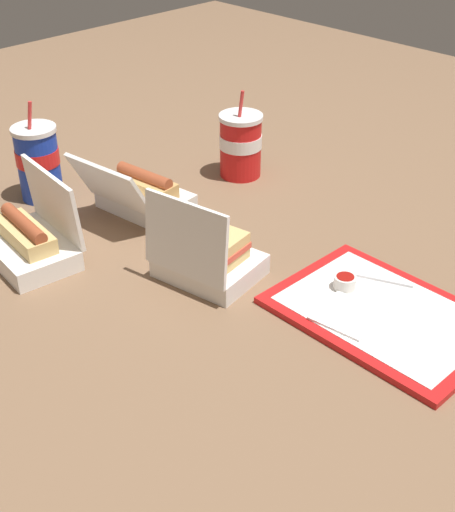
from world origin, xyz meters
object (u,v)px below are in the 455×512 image
Objects in this scene: soda_cup_center at (38,161)px; soda_cup_front at (241,144)px; ketchup_cup at (345,282)px; clamshell_hotdog_corner at (31,240)px; food_tray at (384,315)px; plastic_fork at (383,279)px; clamshell_sandwich_back at (207,256)px; clamshell_hotdog_front at (141,195)px.

soda_cup_front is at bearing 59.57° from soda_cup_center.
soda_cup_center reaches higher than ketchup_cup.
ketchup_cup is 0.60m from clamshell_hotdog_corner.
plastic_fork is at bearing 126.10° from food_tray.
ketchup_cup is 0.20× the size of clamshell_sandwich_back.
clamshell_hotdog_front is at bearing 89.81° from clamshell_hotdog_corner.
ketchup_cup is 0.19× the size of clamshell_hotdog_front.
clamshell_sandwich_back is 0.35m from clamshell_hotdog_corner.
food_tray is 0.67m from clamshell_hotdog_corner.
clamshell_hotdog_corner is 1.02× the size of soda_cup_front.
clamshell_sandwich_back is at bearing 4.72° from soda_cup_center.
food_tray is 1.74× the size of clamshell_hotdog_corner.
plastic_fork is 0.54m from soda_cup_front.
soda_cup_front is (-0.57, 0.23, 0.07)m from food_tray.
clamshell_hotdog_corner is 0.95× the size of soda_cup_center.
soda_cup_front is at bearing 155.08° from ketchup_cup.
plastic_fork is 0.52× the size of soda_cup_front.
food_tray is 0.09m from ketchup_cup.
plastic_fork is at bearing 39.10° from clamshell_sandwich_back.
ketchup_cup is 0.50m from clamshell_hotdog_front.
soda_cup_front reaches higher than clamshell_hotdog_front.
plastic_fork is 0.55m from clamshell_hotdog_front.
plastic_fork is 0.32m from clamshell_sandwich_back.
clamshell_hotdog_corner is (-0.59, -0.32, 0.03)m from food_tray.
clamshell_hotdog_front is at bearing -173.21° from ketchup_cup.
clamshell_hotdog_front is (-0.53, -0.13, 0.02)m from plastic_fork.
food_tray is 1.76× the size of clamshell_hotdog_front.
clamshell_sandwich_back is at bearing -157.54° from food_tray.
food_tray is at bearing 11.82° from soda_cup_center.
plastic_fork reaches higher than food_tray.
food_tray is 1.65× the size of soda_cup_center.
ketchup_cup is 0.73m from soda_cup_center.
food_tray is at bearing 4.97° from clamshell_hotdog_front.
ketchup_cup is 0.36× the size of plastic_fork.
soda_cup_front reaches higher than ketchup_cup.
food_tray is 0.33m from clamshell_sandwich_back.
food_tray is 0.82m from soda_cup_center.
ketchup_cup is at bearing 6.79° from clamshell_hotdog_front.
clamshell_hotdog_corner is at bearing -145.45° from clamshell_sandwich_back.
plastic_fork is 0.79m from soda_cup_center.
clamshell_sandwich_back is 0.94× the size of soda_cup_front.
plastic_fork is at bearing 36.74° from clamshell_hotdog_corner.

